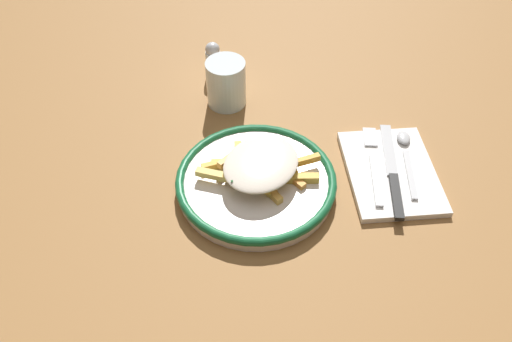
{
  "coord_description": "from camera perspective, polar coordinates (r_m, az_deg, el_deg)",
  "views": [
    {
      "loc": [
        -0.04,
        -0.58,
        0.66
      ],
      "look_at": [
        0.0,
        0.0,
        0.04
      ],
      "focal_mm": 38.85,
      "sensor_mm": 36.0,
      "label": 1
    }
  ],
  "objects": [
    {
      "name": "fries_heap",
      "position": [
        0.85,
        0.45,
        0.53
      ],
      "size": [
        0.2,
        0.17,
        0.04
      ],
      "color": "#ECC362",
      "rests_on": "plate"
    },
    {
      "name": "spoon",
      "position": [
        0.95,
        15.21,
        1.9
      ],
      "size": [
        0.03,
        0.15,
        0.01
      ],
      "color": "silver",
      "rests_on": "napkin"
    },
    {
      "name": "knife",
      "position": [
        0.9,
        13.94,
        -0.62
      ],
      "size": [
        0.04,
        0.21,
        0.01
      ],
      "color": "black",
      "rests_on": "napkin"
    },
    {
      "name": "ground_plane",
      "position": [
        0.88,
        0.0,
        -1.79
      ],
      "size": [
        2.6,
        2.6,
        0.0
      ],
      "primitive_type": "plane",
      "color": "olive"
    },
    {
      "name": "napkin",
      "position": [
        0.92,
        13.72,
        -0.12
      ],
      "size": [
        0.14,
        0.19,
        0.01
      ],
      "primitive_type": "cube",
      "rotation": [
        0.0,
        0.0,
        0.02
      ],
      "color": "white",
      "rests_on": "ground_plane"
    },
    {
      "name": "plate",
      "position": [
        0.87,
        0.0,
        -1.17
      ],
      "size": [
        0.25,
        0.25,
        0.03
      ],
      "color": "silver",
      "rests_on": "ground_plane"
    },
    {
      "name": "water_glass",
      "position": [
        1.01,
        -3.09,
        9.03
      ],
      "size": [
        0.07,
        0.07,
        0.09
      ],
      "primitive_type": "cylinder",
      "color": "silver",
      "rests_on": "ground_plane"
    },
    {
      "name": "salt_shaker",
      "position": [
        1.08,
        -4.43,
        11.44
      ],
      "size": [
        0.03,
        0.03,
        0.07
      ],
      "color": "silver",
      "rests_on": "ground_plane"
    },
    {
      "name": "fork",
      "position": [
        0.92,
        12.04,
        0.68
      ],
      "size": [
        0.04,
        0.18,
        0.01
      ],
      "color": "silver",
      "rests_on": "napkin"
    }
  ]
}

